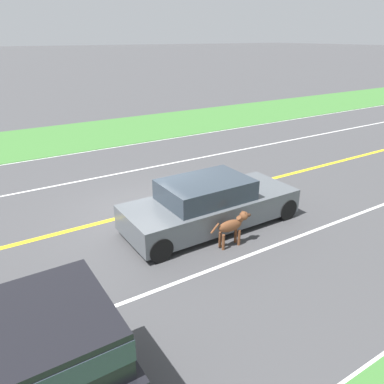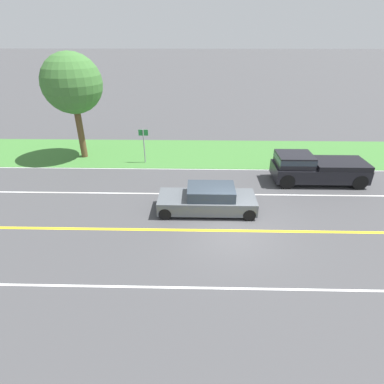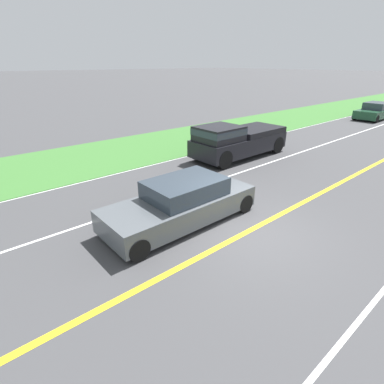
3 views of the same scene
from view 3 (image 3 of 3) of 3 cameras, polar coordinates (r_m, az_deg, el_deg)
The scene contains 10 objects.
ground_plane at distance 8.93m, azimuth 10.54°, elevation -7.44°, with size 400.00×400.00×0.00m, color #424244.
centre_divider_line at distance 8.93m, azimuth 10.54°, elevation -7.42°, with size 0.18×160.00×0.01m, color yellow.
lane_edge_line_right at distance 13.91m, azimuth -12.29°, elevation 3.94°, with size 0.14×160.00×0.01m, color white.
lane_dash_same_dir at distance 11.15m, azimuth -3.43°, elevation -0.50°, with size 0.10×160.00×0.01m, color white.
lane_dash_oncoming at distance 7.71m, azimuth 31.92°, elevation -16.64°, with size 0.10×160.00×0.01m, color white.
grass_verge_right at distance 16.50m, azimuth -17.45°, elevation 6.51°, with size 6.00×160.00×0.03m, color #3D7533.
ego_car at distance 9.04m, azimuth -2.00°, elevation -2.10°, with size 1.88×4.80×1.35m.
dog at distance 9.99m, azimuth -5.65°, elevation -0.10°, with size 0.27×1.16×0.87m.
pickup_truck at distance 15.59m, azimuth 8.47°, elevation 9.80°, with size 2.06×5.34×1.76m.
car_trailing_near at distance 31.07m, azimuth 31.50°, elevation 12.96°, with size 1.92×4.45×1.38m.
Camera 3 is at (-4.64, 6.14, 4.53)m, focal length 28.00 mm.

